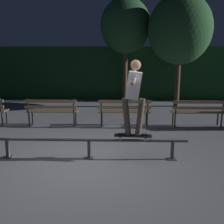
# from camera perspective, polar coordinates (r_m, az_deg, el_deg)

# --- Properties ---
(ground_plane) EXTENTS (90.00, 90.00, 0.00)m
(ground_plane) POSITION_cam_1_polar(r_m,az_deg,el_deg) (5.59, -5.22, -10.77)
(ground_plane) COLOR slate
(hedge_backdrop) EXTENTS (24.00, 1.20, 2.59)m
(hedge_backdrop) POSITION_cam_1_polar(r_m,az_deg,el_deg) (13.66, -0.97, 8.42)
(hedge_backdrop) COLOR #193D1E
(hedge_backdrop) RESTS_ON ground
(grind_rail) EXTENTS (4.16, 0.18, 0.44)m
(grind_rail) POSITION_cam_1_polar(r_m,az_deg,el_deg) (5.69, -4.99, -6.68)
(grind_rail) COLOR #47474C
(grind_rail) RESTS_ON ground
(skateboard) EXTENTS (0.79, 0.26, 0.09)m
(skateboard) POSITION_cam_1_polar(r_m,az_deg,el_deg) (5.60, 4.53, -5.13)
(skateboard) COLOR black
(skateboard) RESTS_ON grind_rail
(skateboarder) EXTENTS (0.63, 1.41, 1.56)m
(skateboarder) POSITION_cam_1_polar(r_m,az_deg,el_deg) (5.40, 4.73, 4.41)
(skateboarder) COLOR black
(skateboarder) RESTS_ON skateboard
(park_bench_left_center) EXTENTS (1.60, 0.42, 0.88)m
(park_bench_left_center) POSITION_cam_1_polar(r_m,az_deg,el_deg) (8.44, -12.84, 0.64)
(park_bench_left_center) COLOR #282623
(park_bench_left_center) RESTS_ON ground
(park_bench_right_center) EXTENTS (1.60, 0.42, 0.88)m
(park_bench_right_center) POSITION_cam_1_polar(r_m,az_deg,el_deg) (8.17, 2.65, 0.55)
(park_bench_right_center) COLOR #282623
(park_bench_right_center) RESTS_ON ground
(park_bench_rightmost) EXTENTS (1.60, 0.42, 0.88)m
(park_bench_rightmost) POSITION_cam_1_polar(r_m,az_deg,el_deg) (8.50, 18.02, 0.43)
(park_bench_rightmost) COLOR #282623
(park_bench_rightmost) RESTS_ON ground
(tree_behind_benches) EXTENTS (2.27, 2.27, 4.73)m
(tree_behind_benches) POSITION_cam_1_polar(r_m,az_deg,el_deg) (12.63, 2.91, 17.96)
(tree_behind_benches) COLOR #4C3828
(tree_behind_benches) RESTS_ON ground
(tree_far_right) EXTENTS (2.61, 2.61, 4.66)m
(tree_far_right) POSITION_cam_1_polar(r_m,az_deg,el_deg) (11.73, 14.39, 16.80)
(tree_far_right) COLOR #4C3828
(tree_far_right) RESTS_ON ground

